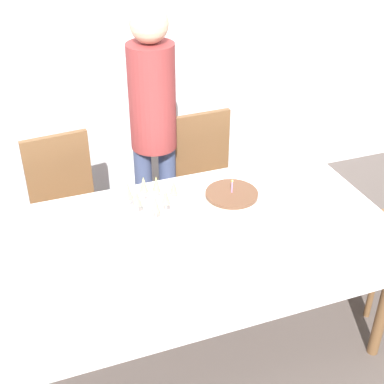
{
  "coord_description": "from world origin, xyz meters",
  "views": [
    {
      "loc": [
        -0.68,
        -2.0,
        2.33
      ],
      "look_at": [
        0.1,
        0.15,
        0.89
      ],
      "focal_mm": 50.0,
      "sensor_mm": 36.0,
      "label": 1
    }
  ],
  "objects_px": {
    "birthday_cake": "(231,201)",
    "plate_stack_dessert": "(185,233)",
    "dining_chair_far_right": "(207,179)",
    "dining_chair_far_left": "(67,206)",
    "plate_stack_main": "(209,254)",
    "person_standing": "(153,116)",
    "champagne_tray": "(152,200)"
  },
  "relations": [
    {
      "from": "dining_chair_far_left",
      "to": "plate_stack_dessert",
      "type": "xyz_separation_m",
      "value": [
        0.47,
        -0.86,
        0.27
      ]
    },
    {
      "from": "dining_chair_far_left",
      "to": "person_standing",
      "type": "distance_m",
      "value": 0.76
    },
    {
      "from": "person_standing",
      "to": "birthday_cake",
      "type": "bearing_deg",
      "value": -76.01
    },
    {
      "from": "dining_chair_far_left",
      "to": "birthday_cake",
      "type": "bearing_deg",
      "value": -43.37
    },
    {
      "from": "dining_chair_far_left",
      "to": "person_standing",
      "type": "relative_size",
      "value": 0.57
    },
    {
      "from": "person_standing",
      "to": "plate_stack_dessert",
      "type": "bearing_deg",
      "value": -97.13
    },
    {
      "from": "dining_chair_far_left",
      "to": "plate_stack_main",
      "type": "bearing_deg",
      "value": -64.32
    },
    {
      "from": "plate_stack_main",
      "to": "person_standing",
      "type": "distance_m",
      "value": 1.12
    },
    {
      "from": "champagne_tray",
      "to": "plate_stack_main",
      "type": "distance_m",
      "value": 0.46
    },
    {
      "from": "dining_chair_far_right",
      "to": "person_standing",
      "type": "bearing_deg",
      "value": 174.7
    },
    {
      "from": "champagne_tray",
      "to": "dining_chair_far_left",
      "type": "bearing_deg",
      "value": 120.48
    },
    {
      "from": "dining_chair_far_right",
      "to": "birthday_cake",
      "type": "xyz_separation_m",
      "value": [
        -0.15,
        -0.73,
        0.31
      ]
    },
    {
      "from": "plate_stack_dessert",
      "to": "person_standing",
      "type": "bearing_deg",
      "value": 82.87
    },
    {
      "from": "dining_chair_far_left",
      "to": "champagne_tray",
      "type": "xyz_separation_m",
      "value": [
        0.37,
        -0.63,
        0.35
      ]
    },
    {
      "from": "dining_chair_far_left",
      "to": "birthday_cake",
      "type": "xyz_separation_m",
      "value": [
        0.77,
        -0.73,
        0.31
      ]
    },
    {
      "from": "dining_chair_far_left",
      "to": "champagne_tray",
      "type": "relative_size",
      "value": 3.01
    },
    {
      "from": "birthday_cake",
      "to": "person_standing",
      "type": "distance_m",
      "value": 0.8
    },
    {
      "from": "birthday_cake",
      "to": "plate_stack_main",
      "type": "distance_m",
      "value": 0.43
    },
    {
      "from": "dining_chair_far_left",
      "to": "dining_chair_far_right",
      "type": "bearing_deg",
      "value": 0.02
    },
    {
      "from": "birthday_cake",
      "to": "plate_stack_main",
      "type": "relative_size",
      "value": 1.19
    },
    {
      "from": "dining_chair_far_left",
      "to": "dining_chair_far_right",
      "type": "relative_size",
      "value": 1.0
    },
    {
      "from": "champagne_tray",
      "to": "plate_stack_dessert",
      "type": "height_order",
      "value": "champagne_tray"
    },
    {
      "from": "champagne_tray",
      "to": "person_standing",
      "type": "relative_size",
      "value": 0.19
    },
    {
      "from": "plate_stack_main",
      "to": "plate_stack_dessert",
      "type": "relative_size",
      "value": 1.31
    },
    {
      "from": "birthday_cake",
      "to": "plate_stack_dessert",
      "type": "bearing_deg",
      "value": -156.93
    },
    {
      "from": "dining_chair_far_right",
      "to": "dining_chair_far_left",
      "type": "bearing_deg",
      "value": -179.98
    },
    {
      "from": "birthday_cake",
      "to": "plate_stack_dessert",
      "type": "xyz_separation_m",
      "value": [
        -0.3,
        -0.13,
        -0.04
      ]
    },
    {
      "from": "dining_chair_far_left",
      "to": "person_standing",
      "type": "height_order",
      "value": "person_standing"
    },
    {
      "from": "dining_chair_far_left",
      "to": "plate_stack_dessert",
      "type": "bearing_deg",
      "value": -61.23
    },
    {
      "from": "champagne_tray",
      "to": "plate_stack_dessert",
      "type": "distance_m",
      "value": 0.26
    },
    {
      "from": "plate_stack_dessert",
      "to": "plate_stack_main",
      "type": "bearing_deg",
      "value": -78.42
    },
    {
      "from": "champagne_tray",
      "to": "dining_chair_far_right",
      "type": "bearing_deg",
      "value": 48.84
    }
  ]
}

